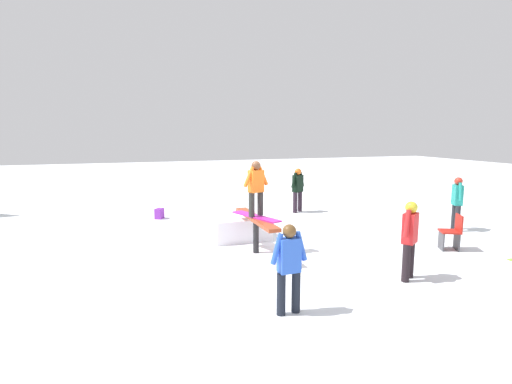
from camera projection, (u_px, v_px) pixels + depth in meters
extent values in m
plane|color=white|center=(256.00, 253.00, 9.55)|extent=(60.00, 60.00, 0.00)
cylinder|color=black|center=(256.00, 237.00, 9.49)|extent=(0.14, 0.14, 0.79)
cube|color=#A53F1E|center=(256.00, 219.00, 9.42)|extent=(2.48, 0.30, 0.08)
cube|color=white|center=(236.00, 225.00, 11.09)|extent=(1.81, 1.51, 0.60)
cube|color=#C423A1|center=(256.00, 216.00, 9.41)|extent=(1.53, 0.79, 0.03)
cylinder|color=#2E2F2B|center=(252.00, 205.00, 9.29)|extent=(0.14, 0.14, 0.57)
cylinder|color=#2E2F2B|center=(260.00, 203.00, 9.45)|extent=(0.14, 0.14, 0.57)
cube|color=orange|center=(256.00, 181.00, 9.29)|extent=(0.31, 0.39, 0.52)
cylinder|color=orange|center=(249.00, 177.00, 9.14)|extent=(0.18, 0.31, 0.47)
cylinder|color=orange|center=(263.00, 176.00, 9.40)|extent=(0.18, 0.31, 0.47)
sphere|color=brown|center=(256.00, 166.00, 9.23)|extent=(0.22, 0.22, 0.22)
cylinder|color=black|center=(406.00, 263.00, 7.65)|extent=(0.15, 0.15, 0.74)
cylinder|color=black|center=(410.00, 259.00, 7.87)|extent=(0.15, 0.15, 0.74)
cube|color=red|center=(410.00, 228.00, 7.66)|extent=(0.38, 0.42, 0.59)
cylinder|color=red|center=(407.00, 224.00, 7.47)|extent=(0.20, 0.23, 0.52)
cylinder|color=red|center=(414.00, 219.00, 7.82)|extent=(0.20, 0.23, 0.52)
sphere|color=yellow|center=(411.00, 207.00, 7.60)|extent=(0.23, 0.23, 0.23)
cylinder|color=#2A1D29|center=(300.00, 201.00, 14.39)|extent=(0.16, 0.16, 0.74)
cylinder|color=#2A1D29|center=(295.00, 202.00, 14.18)|extent=(0.16, 0.16, 0.74)
cube|color=black|center=(298.00, 183.00, 14.18)|extent=(0.38, 0.44, 0.60)
cylinder|color=black|center=(302.00, 179.00, 14.33)|extent=(0.21, 0.27, 0.54)
cylinder|color=black|center=(294.00, 180.00, 13.99)|extent=(0.21, 0.27, 0.54)
sphere|color=orange|center=(298.00, 172.00, 14.12)|extent=(0.24, 0.24, 0.24)
cylinder|color=black|center=(281.00, 294.00, 6.26)|extent=(0.14, 0.14, 0.69)
cylinder|color=black|center=(296.00, 291.00, 6.36)|extent=(0.14, 0.14, 0.69)
cube|color=blue|center=(289.00, 255.00, 6.22)|extent=(0.23, 0.35, 0.55)
cylinder|color=blue|center=(277.00, 249.00, 6.12)|extent=(0.10, 0.22, 0.49)
cylinder|color=blue|center=(301.00, 246.00, 6.28)|extent=(0.10, 0.22, 0.49)
sphere|color=brown|center=(289.00, 231.00, 6.16)|extent=(0.22, 0.22, 0.22)
cylinder|color=#26272C|center=(454.00, 217.00, 11.78)|extent=(0.15, 0.15, 0.75)
cylinder|color=#26272C|center=(457.00, 219.00, 11.52)|extent=(0.15, 0.15, 0.75)
cube|color=teal|center=(457.00, 195.00, 11.55)|extent=(0.41, 0.35, 0.59)
cylinder|color=teal|center=(455.00, 189.00, 11.74)|extent=(0.22, 0.17, 0.52)
cylinder|color=teal|center=(460.00, 192.00, 11.31)|extent=(0.22, 0.17, 0.52)
sphere|color=red|center=(458.00, 181.00, 11.49)|extent=(0.23, 0.23, 0.23)
cube|color=#3F3F44|center=(441.00, 241.00, 9.77)|extent=(0.37, 0.20, 0.44)
cube|color=#3F3F44|center=(457.00, 241.00, 9.72)|extent=(0.37, 0.20, 0.44)
cube|color=red|center=(450.00, 231.00, 9.71)|extent=(0.59, 0.59, 0.04)
cube|color=red|center=(459.00, 223.00, 9.65)|extent=(0.41, 0.23, 0.40)
cube|color=purple|center=(159.00, 214.00, 13.24)|extent=(0.37, 0.34, 0.34)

